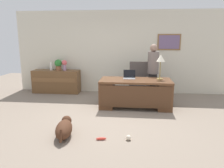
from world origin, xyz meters
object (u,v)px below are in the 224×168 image
object	(u,v)px
armchair	(139,82)
dog_toy_ball	(128,138)
dog_lying	(64,128)
person_standing	(153,72)
vase_empty	(51,66)
credenza	(57,81)
laptop	(129,76)
desk_lamp	(161,60)
desk	(135,92)
potted_plant	(58,64)
vase_with_flowers	(65,64)
dog_toy_bone	(101,139)

from	to	relation	value
armchair	dog_toy_ball	bearing A→B (deg)	-94.54
dog_lying	dog_toy_ball	world-z (taller)	dog_lying
person_standing	dog_lying	world-z (taller)	person_standing
vase_empty	dog_lying	bearing A→B (deg)	-65.55
credenza	laptop	bearing A→B (deg)	-25.03
desk_lamp	vase_empty	world-z (taller)	desk_lamp
desk	potted_plant	bearing A→B (deg)	152.17
credenza	vase_empty	size ratio (longest dim) A/B	5.72
vase_with_flowers	vase_empty	xyz separation A→B (m)	(-0.46, 0.00, -0.07)
dog_lying	vase_empty	xyz separation A→B (m)	(-1.48, 3.25, 0.74)
person_standing	vase_with_flowers	bearing A→B (deg)	169.23
armchair	vase_empty	distance (m)	2.97
person_standing	vase_empty	bearing A→B (deg)	170.69
dog_lying	desk_lamp	bearing A→B (deg)	46.25
desk_lamp	vase_with_flowers	size ratio (longest dim) A/B	1.89
person_standing	dog_toy_bone	xyz separation A→B (m)	(-1.12, -2.80, -0.82)
vase_with_flowers	dog_lying	bearing A→B (deg)	-72.57
laptop	desk_lamp	bearing A→B (deg)	-2.68
dog_toy_bone	desk_lamp	bearing A→B (deg)	59.78
armchair	credenza	bearing A→B (deg)	172.21
armchair	person_standing	size ratio (longest dim) A/B	0.67
laptop	desk_lamp	distance (m)	0.93
desk	laptop	bearing A→B (deg)	131.25
desk_lamp	dog_toy_ball	size ratio (longest dim) A/B	6.85
laptop	vase_with_flowers	bearing A→B (deg)	151.97
laptop	potted_plant	xyz separation A→B (m)	(-2.39, 1.16, 0.15)
person_standing	laptop	bearing A→B (deg)	-137.59
dog_toy_bone	vase_with_flowers	bearing A→B (deg)	117.46
credenza	dog_toy_ball	distance (m)	4.16
armchair	dog_lying	size ratio (longest dim) A/B	1.31
person_standing	dog_lying	distance (m)	3.34
dog_toy_bone	potted_plant	bearing A→B (deg)	120.29
laptop	credenza	bearing A→B (deg)	154.97
vase_with_flowers	dog_toy_bone	xyz separation A→B (m)	(1.73, -3.34, -0.94)
person_standing	desk	bearing A→B (deg)	-122.01
desk_lamp	dog_toy_ball	xyz separation A→B (m)	(-0.75, -2.09, -1.22)
dog_toy_ball	vase_empty	bearing A→B (deg)	129.25
dog_lying	laptop	xyz separation A→B (m)	(1.16, 2.09, 0.65)
potted_plant	laptop	bearing A→B (deg)	-25.85
desk_lamp	dog_toy_bone	size ratio (longest dim) A/B	3.39
vase_with_flowers	desk_lamp	bearing A→B (deg)	-21.87
credenza	person_standing	xyz separation A→B (m)	(3.15, -0.54, 0.47)
person_standing	laptop	world-z (taller)	person_standing
credenza	person_standing	size ratio (longest dim) A/B	0.95
dog_lying	dog_toy_ball	size ratio (longest dim) A/B	8.82
armchair	potted_plant	world-z (taller)	potted_plant
credenza	potted_plant	xyz separation A→B (m)	(0.09, 0.00, 0.58)
armchair	dog_toy_ball	distance (m)	2.95
vase_empty	dog_toy_bone	world-z (taller)	vase_empty
credenza	desk	bearing A→B (deg)	-27.02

